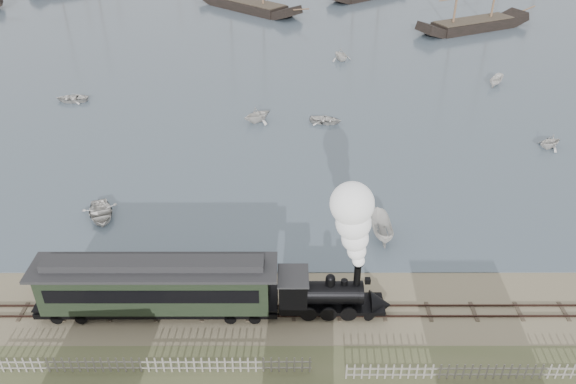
{
  "coord_description": "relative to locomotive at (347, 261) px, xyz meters",
  "views": [
    {
      "loc": [
        1.61,
        -29.48,
        26.42
      ],
      "look_at": [
        1.64,
        7.5,
        3.5
      ],
      "focal_mm": 35.0,
      "sensor_mm": 36.0,
      "label": 1
    }
  ],
  "objects": [
    {
      "name": "ground",
      "position": [
        -5.3,
        2.0,
        -4.29
      ],
      "size": [
        600.0,
        600.0,
        0.0
      ],
      "primitive_type": "plane",
      "color": "gray",
      "rests_on": "ground"
    },
    {
      "name": "rail_track",
      "position": [
        -5.3,
        0.0,
        -4.25
      ],
      "size": [
        120.0,
        1.8,
        0.16
      ],
      "color": "#32201B",
      "rests_on": "ground"
    },
    {
      "name": "picket_fence_west",
      "position": [
        -11.8,
        -5.0,
        -4.29
      ],
      "size": [
        19.0,
        0.1,
        1.2
      ],
      "primitive_type": null,
      "color": "gray",
      "rests_on": "ground"
    },
    {
      "name": "picket_fence_east",
      "position": [
        7.2,
        -5.5,
        -4.29
      ],
      "size": [
        15.0,
        0.1,
        1.2
      ],
      "primitive_type": null,
      "color": "gray",
      "rests_on": "ground"
    },
    {
      "name": "locomotive",
      "position": [
        0.0,
        0.0,
        0.0
      ],
      "size": [
        7.46,
        2.79,
        9.3
      ],
      "color": "black",
      "rests_on": "ground"
    },
    {
      "name": "passenger_coach",
      "position": [
        -12.16,
        -0.0,
        -1.92
      ],
      "size": [
        15.61,
        3.01,
        3.79
      ],
      "color": "black",
      "rests_on": "ground"
    },
    {
      "name": "beached_dinghy",
      "position": [
        -19.56,
        2.51,
        -3.95
      ],
      "size": [
        2.37,
        3.31,
        0.68
      ],
      "primitive_type": "imported",
      "rotation": [
        0.0,
        0.0,
        1.57
      ],
      "color": "silver",
      "rests_on": "ground"
    },
    {
      "name": "rowboat_0",
      "position": [
        -19.2,
        11.06,
        -3.81
      ],
      "size": [
        4.84,
        4.15,
        0.84
      ],
      "primitive_type": "imported",
      "rotation": [
        0.0,
        0.0,
        0.36
      ],
      "color": "silver",
      "rests_on": "harbor_water"
    },
    {
      "name": "rowboat_1",
      "position": [
        -7.07,
        29.98,
        -3.34
      ],
      "size": [
        4.38,
        4.47,
        1.79
      ],
      "primitive_type": "imported",
      "rotation": [
        0.0,
        0.0,
        2.22
      ],
      "color": "silver",
      "rests_on": "harbor_water"
    },
    {
      "name": "rowboat_2",
      "position": [
        3.65,
        8.37,
        -3.46
      ],
      "size": [
        4.07,
        1.72,
        1.54
      ],
      "primitive_type": "imported",
      "rotation": [
        0.0,
        0.0,
        3.2
      ],
      "color": "silver",
      "rests_on": "harbor_water"
    },
    {
      "name": "rowboat_3",
      "position": [
        0.52,
        29.67,
        -3.87
      ],
      "size": [
        3.26,
        4.02,
        0.73
      ],
      "primitive_type": "imported",
      "rotation": [
        0.0,
        0.0,
        1.34
      ],
      "color": "silver",
      "rests_on": "harbor_water"
    },
    {
      "name": "rowboat_4",
      "position": [
        23.03,
        23.59,
        -3.51
      ],
      "size": [
        3.32,
        3.5,
        1.45
      ],
      "primitive_type": "imported",
      "rotation": [
        0.0,
        0.0,
        5.15
      ],
      "color": "silver",
      "rests_on": "harbor_water"
    },
    {
      "name": "rowboat_5",
      "position": [
        23.1,
        41.19,
        -3.62
      ],
      "size": [
        3.27,
        2.86,
        1.23
      ],
      "primitive_type": "imported",
      "rotation": [
        0.0,
        0.0,
        2.5
      ],
      "color": "silver",
      "rests_on": "harbor_water"
    },
    {
      "name": "rowboat_6",
      "position": [
        -29.71,
        35.93,
        -3.84
      ],
      "size": [
        2.75,
        3.83,
        0.79
      ],
      "primitive_type": "imported",
      "rotation": [
        0.0,
        0.0,
        4.7
      ],
      "color": "silver",
      "rests_on": "harbor_water"
    },
    {
      "name": "rowboat_7",
      "position": [
        3.96,
        50.97,
        -3.37
      ],
      "size": [
        4.16,
        3.93,
        1.74
      ],
      "primitive_type": "imported",
      "rotation": [
        0.0,
        0.0,
        0.42
      ],
      "color": "silver",
      "rests_on": "harbor_water"
    }
  ]
}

